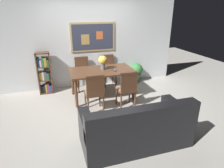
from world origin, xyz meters
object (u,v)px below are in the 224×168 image
dining_chair_near_left (95,90)px  potted_ivy (137,71)px  dining_table (102,73)px  dining_chair_far_left (82,70)px  dining_chair_near_right (127,87)px  dining_chair_far_right (108,68)px  bookshelf (45,74)px  leather_couch (136,128)px  flower_vase (103,61)px  tv_remote (115,70)px

dining_chair_near_left → potted_ivy: size_ratio=1.47×
dining_table → dining_chair_far_left: size_ratio=1.75×
dining_chair_near_right → dining_chair_far_left: bearing=116.7°
potted_ivy → dining_chair_near_right: bearing=-121.0°
dining_chair_far_right → bookshelf: bearing=-178.1°
dining_chair_far_left → leather_couch: (0.44, -2.78, -0.22)m
dining_chair_far_left → bookshelf: size_ratio=0.81×
leather_couch → flower_vase: bearing=90.7°
dining_table → flower_vase: bearing=46.3°
dining_table → dining_chair_near_left: dining_chair_near_left is taller
dining_table → leather_couch: (0.06, -2.02, -0.34)m
potted_ivy → flower_vase: (-1.29, -0.76, 0.61)m
bookshelf → potted_ivy: bearing=1.2°
dining_chair_near_left → bookshelf: 1.82m
potted_ivy → tv_remote: tv_remote is taller
dining_chair_far_left → dining_chair_near_right: (0.77, -1.53, 0.00)m
dining_table → dining_chair_near_left: size_ratio=1.75×
dining_chair_near_left → bookshelf: bearing=124.9°
dining_table → dining_chair_near_right: size_ratio=1.75×
dining_chair_far_left → flower_vase: bearing=-59.8°
dining_chair_near_right → leather_couch: bearing=-104.5°
bookshelf → tv_remote: bookshelf is taller
dining_chair_far_right → tv_remote: 0.97m
potted_ivy → dining_chair_far_left: bearing=-178.7°
dining_chair_near_left → dining_chair_far_left: bearing=90.7°
bookshelf → tv_remote: size_ratio=7.19×
leather_couch → tv_remote: leather_couch is taller
bookshelf → potted_ivy: size_ratio=1.82×
dining_table → dining_chair_far_left: bearing=116.5°
dining_chair_near_right → tv_remote: bearing=98.7°
dining_chair_far_left → tv_remote: size_ratio=5.80×
flower_vase → bookshelf: bearing=154.2°
tv_remote → dining_table: bearing=154.1°
leather_couch → bookshelf: bearing=118.0°
dining_chair_far_right → potted_ivy: dining_chair_far_right is taller
leather_couch → potted_ivy: (1.26, 2.82, 0.03)m
dining_chair_far_right → bookshelf: size_ratio=0.81×
dining_chair_near_right → potted_ivy: 1.84m
dining_table → bookshelf: size_ratio=1.41×
dining_chair_near_left → tv_remote: bearing=43.1°
dining_table → leather_couch: leather_couch is taller
tv_remote → flower_vase: bearing=144.1°
tv_remote → leather_couch: bearing=-96.9°
dining_chair_near_right → bookshelf: size_ratio=0.81×
tv_remote → dining_chair_far_right: bearing=83.7°
dining_chair_far_right → dining_chair_near_right: size_ratio=1.00×
dining_table → dining_chair_far_left: 0.86m
dining_chair_near_left → dining_chair_near_right: bearing=-0.9°
flower_vase → potted_ivy: bearing=30.4°
leather_couch → dining_chair_far_right: bearing=83.3°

